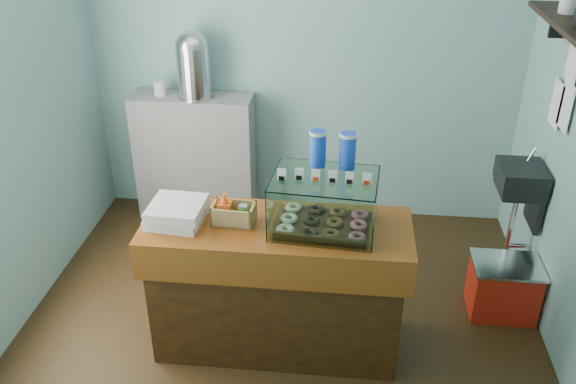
# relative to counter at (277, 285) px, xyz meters

# --- Properties ---
(ground) EXTENTS (3.50, 3.50, 0.00)m
(ground) POSITION_rel_counter_xyz_m (0.00, 0.25, -0.46)
(ground) COLOR black
(ground) RESTS_ON ground
(room_shell) EXTENTS (3.54, 3.04, 2.82)m
(room_shell) POSITION_rel_counter_xyz_m (0.03, 0.26, 1.25)
(room_shell) COLOR #75AAAA
(room_shell) RESTS_ON ground
(counter) EXTENTS (1.60, 0.60, 0.90)m
(counter) POSITION_rel_counter_xyz_m (0.00, 0.00, 0.00)
(counter) COLOR #44270D
(counter) RESTS_ON ground
(back_shelf) EXTENTS (1.00, 0.32, 1.10)m
(back_shelf) POSITION_rel_counter_xyz_m (-0.90, 1.57, 0.09)
(back_shelf) COLOR gray
(back_shelf) RESTS_ON ground
(display_case) EXTENTS (0.63, 0.49, 0.55)m
(display_case) POSITION_rel_counter_xyz_m (0.28, 0.04, 0.62)
(display_case) COLOR black
(display_case) RESTS_ON counter
(condiment_crate) EXTENTS (0.26, 0.17, 0.19)m
(condiment_crate) POSITION_rel_counter_xyz_m (-0.27, 0.01, 0.51)
(condiment_crate) COLOR tan
(condiment_crate) RESTS_ON counter
(pastry_boxes) EXTENTS (0.34, 0.34, 0.12)m
(pastry_boxes) POSITION_rel_counter_xyz_m (-0.59, -0.02, 0.50)
(pastry_boxes) COLOR silver
(pastry_boxes) RESTS_ON counter
(coffee_urn) EXTENTS (0.30, 0.30, 0.54)m
(coffee_urn) POSITION_rel_counter_xyz_m (-0.85, 1.56, 0.93)
(coffee_urn) COLOR silver
(coffee_urn) RESTS_ON back_shelf
(red_cooler) EXTENTS (0.46, 0.35, 0.40)m
(red_cooler) POSITION_rel_counter_xyz_m (1.51, 0.47, -0.26)
(red_cooler) COLOR red
(red_cooler) RESTS_ON ground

